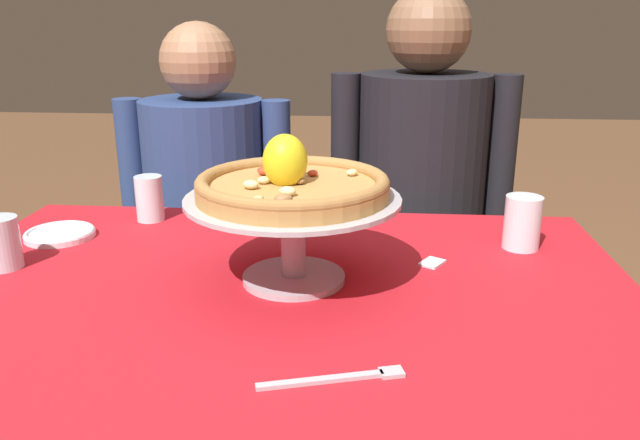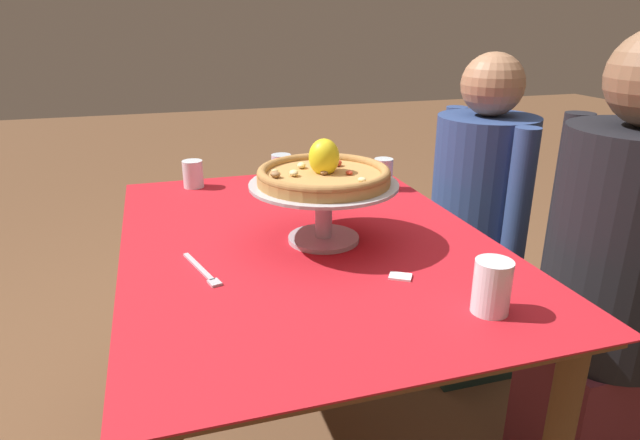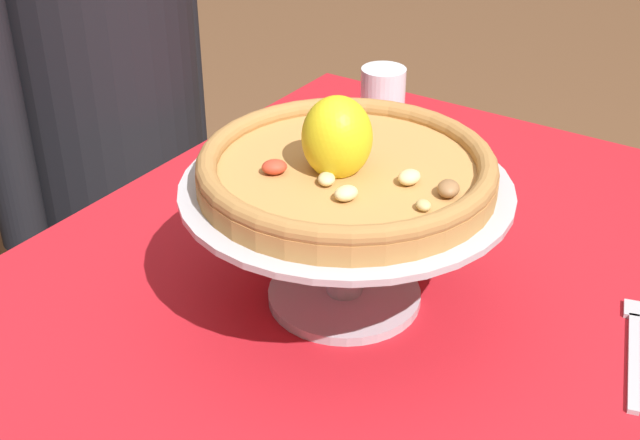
% 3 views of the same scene
% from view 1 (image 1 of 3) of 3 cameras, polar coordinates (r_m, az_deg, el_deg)
% --- Properties ---
extents(dining_table, '(1.30, 0.94, 0.76)m').
position_cam_1_polar(dining_table, '(1.17, -4.18, -10.94)').
color(dining_table, brown).
rests_on(dining_table, ground).
extents(pizza_stand, '(0.38, 0.38, 0.16)m').
position_cam_1_polar(pizza_stand, '(1.12, -2.44, -0.29)').
color(pizza_stand, '#B7B7C1').
rests_on(pizza_stand, dining_table).
extents(pizza, '(0.34, 0.34, 0.11)m').
position_cam_1_polar(pizza, '(1.10, -2.56, 3.30)').
color(pizza, '#BC8447').
rests_on(pizza, pizza_stand).
extents(water_glass_side_left, '(0.07, 0.07, 0.10)m').
position_cam_1_polar(water_glass_side_left, '(1.34, -26.78, -2.06)').
color(water_glass_side_left, silver).
rests_on(water_glass_side_left, dining_table).
extents(water_glass_back_left, '(0.06, 0.06, 0.11)m').
position_cam_1_polar(water_glass_back_left, '(1.53, -15.11, 1.63)').
color(water_glass_back_left, silver).
rests_on(water_glass_back_left, dining_table).
extents(water_glass_back_right, '(0.07, 0.07, 0.11)m').
position_cam_1_polar(water_glass_back_right, '(1.36, 17.76, -0.53)').
color(water_glass_back_right, white).
rests_on(water_glass_back_right, dining_table).
extents(side_plate, '(0.15, 0.15, 0.02)m').
position_cam_1_polar(side_plate, '(1.48, -22.42, -1.15)').
color(side_plate, white).
rests_on(side_plate, dining_table).
extents(dinner_fork, '(0.20, 0.07, 0.01)m').
position_cam_1_polar(dinner_fork, '(0.86, 1.82, -14.06)').
color(dinner_fork, '#B7B7C1').
rests_on(dinner_fork, dining_table).
extents(sugar_packet, '(0.06, 0.06, 0.00)m').
position_cam_1_polar(sugar_packet, '(1.25, 10.08, -3.81)').
color(sugar_packet, white).
rests_on(sugar_packet, dining_table).
extents(diner_left, '(0.51, 0.35, 1.21)m').
position_cam_1_polar(diner_left, '(1.92, -10.05, -1.53)').
color(diner_left, '#1E3833').
rests_on(diner_left, ground).
extents(diner_right, '(0.51, 0.36, 1.30)m').
position_cam_1_polar(diner_right, '(1.85, 8.90, -0.43)').
color(diner_right, maroon).
rests_on(diner_right, ground).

